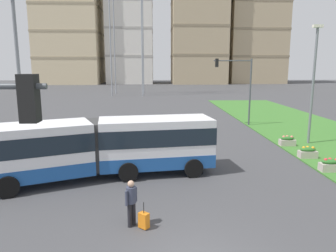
{
  "coord_description": "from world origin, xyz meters",
  "views": [
    {
      "loc": [
        -1.21,
        -8.29,
        5.73
      ],
      "look_at": [
        -0.49,
        10.42,
        2.2
      ],
      "focal_mm": 33.73,
      "sensor_mm": 36.0,
      "label": 1
    }
  ],
  "objects_px": {
    "apartment_tower_west": "(69,22)",
    "streetlight_median": "(313,80)",
    "pedestrian_crossing": "(131,200)",
    "streetlight_left": "(19,78)",
    "flower_planter_3": "(308,152)",
    "apartment_tower_westcentre": "(129,4)",
    "rolling_suitcase": "(144,220)",
    "apartment_tower_centre": "(199,15)",
    "traffic_light_far_right": "(239,81)",
    "articulated_bus": "(103,146)",
    "flower_planter_2": "(330,165)",
    "apartment_tower_eastcentre": "(256,19)",
    "flower_planter_4": "(287,141)"
  },
  "relations": [
    {
      "from": "flower_planter_3",
      "to": "apartment_tower_west",
      "type": "bearing_deg",
      "value": 112.62
    },
    {
      "from": "apartment_tower_west",
      "to": "streetlight_median",
      "type": "bearing_deg",
      "value": -65.47
    },
    {
      "from": "articulated_bus",
      "to": "traffic_light_far_right",
      "type": "xyz_separation_m",
      "value": [
        10.74,
        14.3,
        2.76
      ]
    },
    {
      "from": "pedestrian_crossing",
      "to": "rolling_suitcase",
      "type": "xyz_separation_m",
      "value": [
        0.45,
        -0.2,
        -0.69
      ]
    },
    {
      "from": "flower_planter_3",
      "to": "apartment_tower_centre",
      "type": "xyz_separation_m",
      "value": [
        5.08,
        92.44,
        22.43
      ]
    },
    {
      "from": "rolling_suitcase",
      "to": "apartment_tower_westcentre",
      "type": "distance_m",
      "value": 105.64
    },
    {
      "from": "streetlight_left",
      "to": "apartment_tower_westcentre",
      "type": "distance_m",
      "value": 97.58
    },
    {
      "from": "rolling_suitcase",
      "to": "apartment_tower_centre",
      "type": "height_order",
      "value": "apartment_tower_centre"
    },
    {
      "from": "apartment_tower_centre",
      "to": "pedestrian_crossing",
      "type": "bearing_deg",
      "value": -98.78
    },
    {
      "from": "traffic_light_far_right",
      "to": "apartment_tower_centre",
      "type": "relative_size",
      "value": 0.14
    },
    {
      "from": "apartment_tower_centre",
      "to": "flower_planter_3",
      "type": "bearing_deg",
      "value": -93.15
    },
    {
      "from": "streetlight_left",
      "to": "apartment_tower_west",
      "type": "bearing_deg",
      "value": 102.95
    },
    {
      "from": "streetlight_left",
      "to": "apartment_tower_westcentre",
      "type": "relative_size",
      "value": 0.18
    },
    {
      "from": "flower_planter_3",
      "to": "apartment_tower_westcentre",
      "type": "xyz_separation_m",
      "value": [
        -18.25,
        93.66,
        26.15
      ]
    },
    {
      "from": "rolling_suitcase",
      "to": "traffic_light_far_right",
      "type": "xyz_separation_m",
      "value": [
        8.46,
        19.79,
        4.1
      ]
    },
    {
      "from": "pedestrian_crossing",
      "to": "traffic_light_far_right",
      "type": "relative_size",
      "value": 0.27
    },
    {
      "from": "pedestrian_crossing",
      "to": "flower_planter_4",
      "type": "relative_size",
      "value": 1.58
    },
    {
      "from": "articulated_bus",
      "to": "apartment_tower_centre",
      "type": "distance_m",
      "value": 99.14
    },
    {
      "from": "apartment_tower_westcentre",
      "to": "flower_planter_4",
      "type": "bearing_deg",
      "value": -78.6
    },
    {
      "from": "traffic_light_far_right",
      "to": "apartment_tower_westcentre",
      "type": "bearing_deg",
      "value": 101.49
    },
    {
      "from": "traffic_light_far_right",
      "to": "rolling_suitcase",
      "type": "bearing_deg",
      "value": -113.14
    },
    {
      "from": "articulated_bus",
      "to": "pedestrian_crossing",
      "type": "relative_size",
      "value": 6.88
    },
    {
      "from": "streetlight_median",
      "to": "pedestrian_crossing",
      "type": "bearing_deg",
      "value": -135.91
    },
    {
      "from": "pedestrian_crossing",
      "to": "streetlight_left",
      "type": "bearing_deg",
      "value": 134.02
    },
    {
      "from": "traffic_light_far_right",
      "to": "streetlight_left",
      "type": "height_order",
      "value": "streetlight_left"
    },
    {
      "from": "flower_planter_2",
      "to": "flower_planter_3",
      "type": "distance_m",
      "value": 2.6
    },
    {
      "from": "apartment_tower_eastcentre",
      "to": "rolling_suitcase",
      "type": "bearing_deg",
      "value": -108.94
    },
    {
      "from": "streetlight_left",
      "to": "apartment_tower_west",
      "type": "height_order",
      "value": "apartment_tower_west"
    },
    {
      "from": "articulated_bus",
      "to": "flower_planter_2",
      "type": "height_order",
      "value": "articulated_bus"
    },
    {
      "from": "flower_planter_2",
      "to": "streetlight_left",
      "type": "xyz_separation_m",
      "value": [
        -16.82,
        1.07,
        4.72
      ]
    },
    {
      "from": "rolling_suitcase",
      "to": "flower_planter_4",
      "type": "height_order",
      "value": "rolling_suitcase"
    },
    {
      "from": "pedestrian_crossing",
      "to": "flower_planter_3",
      "type": "xyz_separation_m",
      "value": [
        10.45,
        8.13,
        -0.58
      ]
    },
    {
      "from": "apartment_tower_west",
      "to": "apartment_tower_eastcentre",
      "type": "height_order",
      "value": "apartment_tower_eastcentre"
    },
    {
      "from": "flower_planter_3",
      "to": "streetlight_left",
      "type": "distance_m",
      "value": 17.54
    },
    {
      "from": "articulated_bus",
      "to": "apartment_tower_centre",
      "type": "height_order",
      "value": "apartment_tower_centre"
    },
    {
      "from": "flower_planter_2",
      "to": "apartment_tower_centre",
      "type": "xyz_separation_m",
      "value": [
        5.08,
        95.04,
        22.43
      ]
    },
    {
      "from": "streetlight_median",
      "to": "apartment_tower_west",
      "type": "xyz_separation_m",
      "value": [
        -40.22,
        88.12,
        15.73
      ]
    },
    {
      "from": "flower_planter_3",
      "to": "apartment_tower_west",
      "type": "relative_size",
      "value": 0.03
    },
    {
      "from": "flower_planter_3",
      "to": "streetlight_median",
      "type": "height_order",
      "value": "streetlight_median"
    },
    {
      "from": "pedestrian_crossing",
      "to": "apartment_tower_westcentre",
      "type": "xyz_separation_m",
      "value": [
        -7.81,
        101.79,
        25.58
      ]
    },
    {
      "from": "rolling_suitcase",
      "to": "flower_planter_2",
      "type": "bearing_deg",
      "value": 29.81
    },
    {
      "from": "apartment_tower_centre",
      "to": "apartment_tower_westcentre",
      "type": "bearing_deg",
      "value": 177.01
    },
    {
      "from": "streetlight_median",
      "to": "apartment_tower_eastcentre",
      "type": "height_order",
      "value": "apartment_tower_eastcentre"
    },
    {
      "from": "flower_planter_3",
      "to": "streetlight_left",
      "type": "height_order",
      "value": "streetlight_left"
    },
    {
      "from": "apartment_tower_west",
      "to": "apartment_tower_westcentre",
      "type": "bearing_deg",
      "value": 4.86
    },
    {
      "from": "apartment_tower_centre",
      "to": "flower_planter_2",
      "type": "bearing_deg",
      "value": -93.06
    },
    {
      "from": "flower_planter_3",
      "to": "streetlight_left",
      "type": "bearing_deg",
      "value": -174.8
    },
    {
      "from": "traffic_light_far_right",
      "to": "articulated_bus",
      "type": "bearing_deg",
      "value": -126.92
    },
    {
      "from": "traffic_light_far_right",
      "to": "apartment_tower_centre",
      "type": "distance_m",
      "value": 83.32
    },
    {
      "from": "apartment_tower_centre",
      "to": "streetlight_left",
      "type": "bearing_deg",
      "value": -103.12
    }
  ]
}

